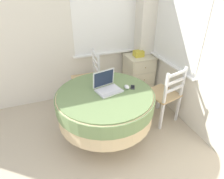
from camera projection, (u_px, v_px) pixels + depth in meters
corner_room_shell at (125, 41)px, 2.49m from camera, size 4.38×4.64×2.55m
round_dining_table at (105, 104)px, 2.58m from camera, size 1.25×1.25×0.73m
laptop at (107, 86)px, 2.53m from camera, size 0.36×0.32×0.25m
computer_mouse at (127, 87)px, 2.57m from camera, size 0.06×0.09×0.05m
cell_phone at (133, 87)px, 2.60m from camera, size 0.09×0.12×0.01m
dining_chair_near_back_window at (88, 79)px, 3.39m from camera, size 0.45×0.42×0.92m
dining_chair_near_right_window at (164, 95)px, 2.95m from camera, size 0.50×0.52×0.92m
corner_cabinet at (138, 74)px, 3.75m from camera, size 0.49×0.49×0.74m
storage_box at (139, 54)px, 3.50m from camera, size 0.16×0.14×0.10m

